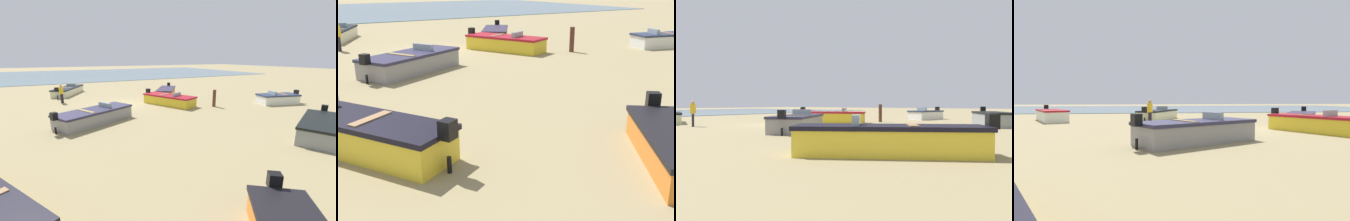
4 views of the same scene
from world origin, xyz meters
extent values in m
plane|color=#95855D|center=(0.00, 0.00, 0.00)|extent=(160.00, 160.00, 0.00)
cube|color=orange|center=(-5.32, -2.05, 0.34)|extent=(3.48, 4.14, 0.68)
cube|color=#312942|center=(-5.32, -2.05, 0.74)|extent=(3.60, 4.27, 0.12)
cube|color=black|center=(-6.55, -3.85, 0.92)|extent=(0.42, 0.41, 0.40)
cylinder|color=black|center=(-6.55, -3.85, 0.17)|extent=(0.14, 0.14, 0.34)
cube|color=yellow|center=(6.88, 11.76, 0.36)|extent=(3.69, 5.08, 0.71)
cube|color=black|center=(6.88, 11.76, 0.77)|extent=(3.81, 5.21, 0.12)
cube|color=black|center=(5.51, 14.13, 0.95)|extent=(0.42, 0.40, 0.40)
cylinder|color=black|center=(5.51, 14.13, 0.18)|extent=(0.14, 0.14, 0.36)
cube|color=#99734C|center=(6.56, 12.31, 0.82)|extent=(1.08, 0.76, 0.08)
cube|color=black|center=(0.03, 14.74, 0.85)|extent=(0.42, 0.42, 0.40)
cylinder|color=black|center=(0.03, 14.74, 0.15)|extent=(0.14, 0.14, 0.30)
cube|color=gray|center=(2.85, 4.46, 0.36)|extent=(4.84, 3.61, 0.71)
cube|color=#2A2844|center=(2.85, 4.46, 0.77)|extent=(4.96, 3.72, 0.12)
cube|color=black|center=(5.04, 5.59, 0.95)|extent=(0.40, 0.41, 0.40)
cylinder|color=black|center=(5.04, 5.59, 0.18)|extent=(0.13, 0.13, 0.36)
cube|color=#8C9EA8|center=(2.14, 4.09, 0.97)|extent=(0.64, 0.99, 0.28)
cube|color=olive|center=(3.35, 4.72, 0.82)|extent=(0.87, 1.38, 0.08)
cube|color=silver|center=(-12.18, 5.79, 0.35)|extent=(3.55, 2.28, 0.69)
cube|color=#27314B|center=(-12.18, 5.79, 0.75)|extent=(3.66, 2.38, 0.12)
cube|color=#8C9EA8|center=(-11.62, 5.64, 0.95)|extent=(0.42, 0.91, 0.28)
cube|color=#96674A|center=(-12.57, 5.89, 0.80)|extent=(0.56, 1.28, 0.08)
cube|color=#8C9EA8|center=(3.28, -8.47, 0.92)|extent=(0.92, 0.57, 0.28)
cube|color=gold|center=(-3.58, 1.95, 0.36)|extent=(3.23, 4.67, 0.71)
cube|color=maroon|center=(-3.58, 1.95, 0.77)|extent=(3.35, 4.80, 0.12)
cube|color=black|center=(-2.58, -0.23, 0.95)|extent=(0.41, 0.39, 0.40)
cylinder|color=black|center=(-2.58, -0.23, 0.18)|extent=(0.13, 0.13, 0.36)
cube|color=#8C9EA8|center=(-3.91, 2.66, 0.97)|extent=(0.91, 0.56, 0.28)
cube|color=#94664B|center=(-3.35, 1.44, 0.82)|extent=(1.27, 0.76, 0.08)
cylinder|color=#502D21|center=(-6.49, 4.25, 0.69)|extent=(0.26, 0.26, 1.37)
cylinder|color=#262029|center=(4.47, -2.84, 0.41)|extent=(0.19, 0.19, 0.82)
cylinder|color=#262029|center=(4.37, -3.02, 0.41)|extent=(0.19, 0.19, 0.82)
cylinder|color=gold|center=(4.31, -3.12, 1.07)|extent=(0.12, 0.12, 0.54)
camera|label=1|loc=(4.76, 17.94, 3.93)|focal=23.32mm
camera|label=2|loc=(8.49, 20.96, 3.74)|focal=42.39mm
camera|label=3|loc=(14.41, 15.57, 1.42)|focal=32.63mm
camera|label=4|loc=(4.81, 14.66, 1.61)|focal=29.78mm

